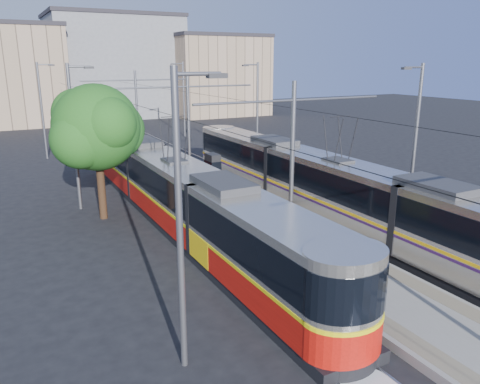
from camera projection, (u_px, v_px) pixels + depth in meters
ground at (432, 329)px, 14.63m from camera, size 160.00×160.00×0.00m
platform at (209, 193)px, 29.04m from camera, size 4.00×50.00×0.30m
tactile_strip_left at (187, 194)px, 28.34m from camera, size 0.70×50.00×0.01m
tactile_strip_right at (229, 188)px, 29.65m from camera, size 0.70×50.00×0.01m
rails at (209, 196)px, 29.07m from camera, size 8.71×70.00×0.03m
tram_left at (176, 192)px, 23.58m from camera, size 2.43×27.63×5.50m
tram_right at (336, 189)px, 23.60m from camera, size 2.43×29.66×5.50m
catenary at (229, 129)px, 25.43m from camera, size 9.20×70.00×7.00m
street_lamps at (183, 121)px, 31.34m from camera, size 15.18×38.22×8.00m
shelter at (213, 172)px, 28.58m from camera, size 0.69×1.09×2.36m
tree at (101, 128)px, 23.95m from camera, size 4.84×4.48×7.04m
building_centre at (115, 66)px, 69.75m from camera, size 18.36×14.28×14.61m
building_right at (217, 75)px, 71.34m from camera, size 14.28×10.20×11.93m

